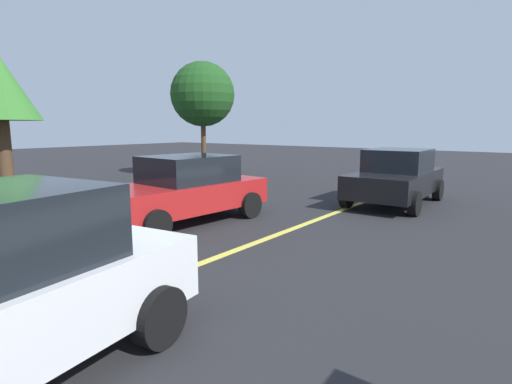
{
  "coord_description": "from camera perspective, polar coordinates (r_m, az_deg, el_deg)",
  "views": [
    {
      "loc": [
        -1.26,
        -4.56,
        2.23
      ],
      "look_at": [
        4.28,
        -0.4,
        1.11
      ],
      "focal_mm": 28.36,
      "sensor_mm": 36.0,
      "label": 1
    }
  ],
  "objects": [
    {
      "name": "lane_marking_centre",
      "position": [
        6.63,
        -9.62,
        -10.58
      ],
      "size": [
        28.0,
        0.16,
        0.01
      ],
      "primitive_type": "cube",
      "color": "#E0D14C"
    },
    {
      "name": "car_red_approaching",
      "position": [
        9.67,
        -10.15,
        0.46
      ],
      "size": [
        4.18,
        2.3,
        1.56
      ],
      "color": "red",
      "rests_on": "ground_plane"
    },
    {
      "name": "car_black_crossing",
      "position": [
        12.46,
        19.15,
        2.07
      ],
      "size": [
        4.06,
        2.12,
        1.59
      ],
      "color": "black",
      "rests_on": "ground_plane"
    },
    {
      "name": "tree_left_verge",
      "position": [
        18.65,
        -7.54,
        13.48
      ],
      "size": [
        2.85,
        2.85,
        5.09
      ],
      "color": "#513823",
      "rests_on": "ground_plane"
    }
  ]
}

